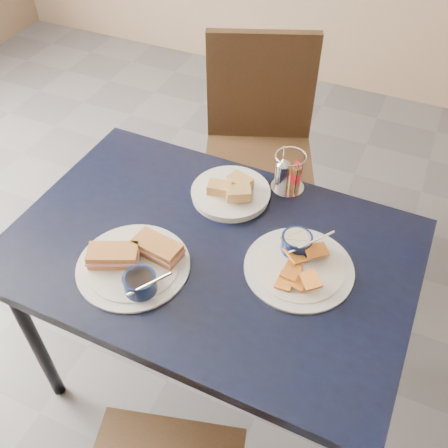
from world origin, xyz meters
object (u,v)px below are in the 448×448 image
at_px(chair_far, 267,137).
at_px(bread_basket, 231,192).
at_px(plantain_plate, 298,260).
at_px(sandwich_plate, 135,263).
at_px(condiment_caddy, 288,174).
at_px(dining_table, 210,261).

bearing_deg(chair_far, bread_basket, -81.30).
distance_m(plantain_plate, bread_basket, 0.34).
relative_size(sandwich_plate, condiment_caddy, 2.40).
height_order(bread_basket, condiment_caddy, condiment_caddy).
distance_m(plantain_plate, condiment_caddy, 0.33).
bearing_deg(chair_far, condiment_caddy, -63.83).
bearing_deg(bread_basket, dining_table, -82.91).
bearing_deg(dining_table, sandwich_plate, -134.36).
height_order(dining_table, sandwich_plate, sandwich_plate).
relative_size(chair_far, plantain_plate, 3.16).
distance_m(chair_far, bread_basket, 0.65).
relative_size(sandwich_plate, bread_basket, 1.29).
distance_m(dining_table, chair_far, 0.85).
distance_m(chair_far, sandwich_plate, 1.02).
distance_m(chair_far, plantain_plate, 0.90).
distance_m(sandwich_plate, condiment_caddy, 0.57).
height_order(chair_far, sandwich_plate, chair_far).
distance_m(dining_table, plantain_plate, 0.28).
bearing_deg(dining_table, plantain_plate, 9.31).
relative_size(bread_basket, condiment_caddy, 1.85).
height_order(sandwich_plate, bread_basket, sandwich_plate).
xyz_separation_m(plantain_plate, bread_basket, (-0.29, 0.18, 0.00)).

